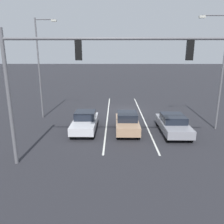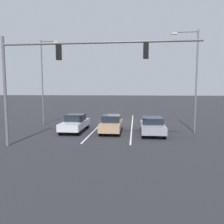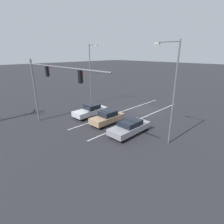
{
  "view_description": "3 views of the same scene",
  "coord_description": "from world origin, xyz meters",
  "px_view_note": "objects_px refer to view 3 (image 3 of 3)",
  "views": [
    {
      "loc": [
        1.04,
        23.5,
        5.92
      ],
      "look_at": [
        1.21,
        8.57,
        1.97
      ],
      "focal_mm": 35.0,
      "sensor_mm": 36.0,
      "label": 1
    },
    {
      "loc": [
        -2.0,
        26.05,
        3.76
      ],
      "look_at": [
        0.0,
        6.99,
        1.8
      ],
      "focal_mm": 35.0,
      "sensor_mm": 36.0,
      "label": 2
    },
    {
      "loc": [
        -13.64,
        20.04,
        7.86
      ],
      "look_at": [
        0.04,
        6.42,
        1.23
      ],
      "focal_mm": 28.0,
      "sensor_mm": 36.0,
      "label": 3
    }
  ],
  "objects_px": {
    "street_lamp_left_shoulder": "(172,88)",
    "car_silver_rightlane_front": "(91,110)",
    "traffic_signal_gantry": "(49,80)",
    "car_gray_leftlane_front": "(130,127)",
    "street_lamp_right_shoulder": "(91,71)",
    "car_tan_midlane_front": "(107,117)"
  },
  "relations": [
    {
      "from": "street_lamp_left_shoulder",
      "to": "car_silver_rightlane_front",
      "type": "bearing_deg",
      "value": 3.04
    },
    {
      "from": "car_silver_rightlane_front",
      "to": "street_lamp_left_shoulder",
      "type": "bearing_deg",
      "value": -176.96
    },
    {
      "from": "traffic_signal_gantry",
      "to": "street_lamp_left_shoulder",
      "type": "height_order",
      "value": "street_lamp_left_shoulder"
    },
    {
      "from": "car_gray_leftlane_front",
      "to": "street_lamp_right_shoulder",
      "type": "bearing_deg",
      "value": -20.33
    },
    {
      "from": "car_silver_rightlane_front",
      "to": "street_lamp_right_shoulder",
      "type": "bearing_deg",
      "value": -40.35
    },
    {
      "from": "car_gray_leftlane_front",
      "to": "street_lamp_left_shoulder",
      "type": "height_order",
      "value": "street_lamp_left_shoulder"
    },
    {
      "from": "car_silver_rightlane_front",
      "to": "car_tan_midlane_front",
      "type": "relative_size",
      "value": 1.1
    },
    {
      "from": "car_silver_rightlane_front",
      "to": "car_tan_midlane_front",
      "type": "height_order",
      "value": "car_tan_midlane_front"
    },
    {
      "from": "street_lamp_right_shoulder",
      "to": "car_gray_leftlane_front",
      "type": "bearing_deg",
      "value": 159.67
    },
    {
      "from": "car_gray_leftlane_front",
      "to": "street_lamp_left_shoulder",
      "type": "xyz_separation_m",
      "value": [
        -3.53,
        -0.98,
        4.33
      ]
    },
    {
      "from": "car_silver_rightlane_front",
      "to": "car_gray_leftlane_front",
      "type": "xyz_separation_m",
      "value": [
        -6.86,
        0.43,
        -0.02
      ]
    },
    {
      "from": "car_silver_rightlane_front",
      "to": "car_tan_midlane_front",
      "type": "distance_m",
      "value": 3.34
    },
    {
      "from": "street_lamp_right_shoulder",
      "to": "car_tan_midlane_front",
      "type": "bearing_deg",
      "value": 152.97
    },
    {
      "from": "car_silver_rightlane_front",
      "to": "street_lamp_left_shoulder",
      "type": "xyz_separation_m",
      "value": [
        -10.39,
        -0.55,
        4.31
      ]
    },
    {
      "from": "street_lamp_right_shoulder",
      "to": "traffic_signal_gantry",
      "type": "bearing_deg",
      "value": 118.73
    },
    {
      "from": "street_lamp_left_shoulder",
      "to": "street_lamp_right_shoulder",
      "type": "bearing_deg",
      "value": -12.16
    },
    {
      "from": "car_tan_midlane_front",
      "to": "car_gray_leftlane_front",
      "type": "height_order",
      "value": "car_tan_midlane_front"
    },
    {
      "from": "car_gray_leftlane_front",
      "to": "street_lamp_left_shoulder",
      "type": "relative_size",
      "value": 0.53
    },
    {
      "from": "car_tan_midlane_front",
      "to": "traffic_signal_gantry",
      "type": "height_order",
      "value": "traffic_signal_gantry"
    },
    {
      "from": "car_tan_midlane_front",
      "to": "street_lamp_left_shoulder",
      "type": "bearing_deg",
      "value": -173.87
    },
    {
      "from": "car_gray_leftlane_front",
      "to": "car_tan_midlane_front",
      "type": "bearing_deg",
      "value": -3.65
    },
    {
      "from": "street_lamp_right_shoulder",
      "to": "street_lamp_left_shoulder",
      "type": "bearing_deg",
      "value": 167.84
    }
  ]
}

